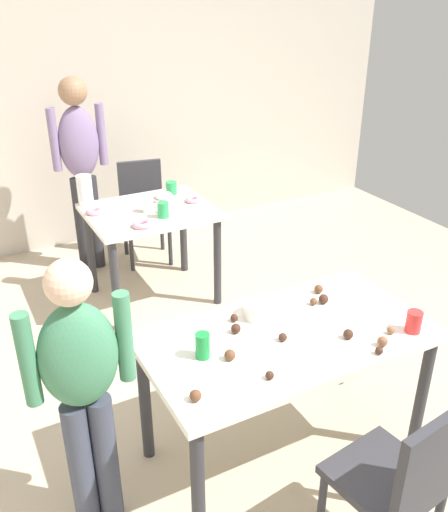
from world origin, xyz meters
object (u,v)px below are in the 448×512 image
soda_can (202,345)px  pitcher_far (85,190)px  dining_table_far (151,224)px  chair_near_table (402,478)px  dining_table_near (287,350)px  chair_far_table (143,205)px  mixing_bowl (260,310)px  person_adult_far (81,158)px  person_girl_near (82,381)px

soda_can → pitcher_far: (0.06, 2.13, 0.05)m
dining_table_far → chair_near_table: size_ratio=1.06×
dining_table_near → pitcher_far: bearing=100.0°
chair_far_table → soda_can: size_ratio=7.13×
dining_table_near → mixing_bowl: (-0.04, 0.20, 0.13)m
person_adult_far → mixing_bowl: person_adult_far is taller
person_girl_near → dining_table_far: bearing=61.2°
person_adult_far → soda_can: person_adult_far is taller
chair_near_table → chair_far_table: same height
chair_near_table → mixing_bowl: bearing=95.5°
dining_table_far → mixing_bowl: (-0.04, -1.64, 0.16)m
chair_far_table → person_adult_far: 0.70m
chair_far_table → mixing_bowl: (-0.25, -2.37, 0.29)m
mixing_bowl → pitcher_far: 1.99m
dining_table_near → pitcher_far: pitcher_far is taller
chair_near_table → soda_can: 0.98m
chair_near_table → soda_can: (-0.50, 0.78, 0.31)m
dining_table_far → pitcher_far: size_ratio=4.02×
person_girl_near → mixing_bowl: size_ratio=8.37×
chair_far_table → soda_can: (-0.66, -2.54, 0.31)m
dining_table_far → mixing_bowl: 1.65m
pitcher_far → mixing_bowl: bearing=-80.0°
dining_table_near → chair_far_table: bearing=85.3°
dining_table_near → person_girl_near: (-0.98, 0.06, 0.14)m
dining_table_near → chair_near_table: size_ratio=1.60×
pitcher_far → soda_can: bearing=-91.6°
mixing_bowl → pitcher_far: pitcher_far is taller
dining_table_far → chair_far_table: 0.77m
chair_near_table → person_adult_far: (-0.34, 3.34, 0.49)m
dining_table_far → chair_near_table: (0.05, -2.59, -0.13)m
soda_can → dining_table_near: bearing=-4.2°
chair_near_table → person_girl_near: size_ratio=0.64×
person_girl_near → pitcher_far: size_ratio=5.89×
person_girl_near → person_adult_far: bearing=74.7°
dining_table_far → soda_can: 1.87m
chair_near_table → mixing_bowl: 1.00m
dining_table_near → soda_can: size_ratio=11.43×
mixing_bowl → pitcher_far: bearing=100.0°
dining_table_near → soda_can: soda_can is taller
dining_table_far → chair_near_table: bearing=-88.9°
dining_table_near → soda_can: bearing=175.8°
mixing_bowl → dining_table_far: bearing=88.5°
pitcher_far → dining_table_far: bearing=-39.3°
dining_table_far → person_adult_far: bearing=111.3°
dining_table_far → person_girl_near: size_ratio=0.68×
chair_near_table → person_girl_near: bearing=142.1°
dining_table_near → person_adult_far: 2.63m
person_adult_far → pitcher_far: 0.46m
mixing_bowl → chair_near_table: bearing=-84.5°
dining_table_far → person_girl_near: (-0.98, -1.79, 0.17)m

